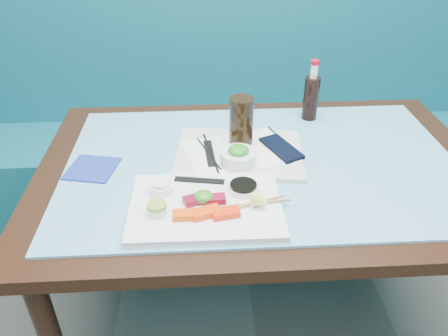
{
  "coord_description": "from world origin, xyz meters",
  "views": [
    {
      "loc": [
        -0.19,
        0.31,
        1.49
      ],
      "look_at": [
        -0.13,
        1.36,
        0.8
      ],
      "focal_mm": 35.0,
      "sensor_mm": 36.0,
      "label": 1
    }
  ],
  "objects": [
    {
      "name": "booth_bench",
      "position": [
        0.0,
        2.29,
        0.37
      ],
      "size": [
        3.0,
        0.56,
        1.17
      ],
      "color": "#115C6B",
      "rests_on": "ground"
    },
    {
      "name": "serving_tray",
      "position": [
        -0.07,
        1.49,
        0.77
      ],
      "size": [
        0.43,
        0.34,
        0.01
      ],
      "primitive_type": "cube",
      "rotation": [
        0.0,
        0.0,
        -0.12
      ],
      "color": "silver",
      "rests_on": "glass_top"
    },
    {
      "name": "dining_table",
      "position": [
        0.0,
        1.45,
        0.67
      ],
      "size": [
        1.4,
        0.9,
        0.75
      ],
      "color": "black",
      "rests_on": "ground"
    },
    {
      "name": "ramekin_ginger",
      "position": [
        -0.3,
        1.28,
        0.79
      ],
      "size": [
        0.07,
        0.07,
        0.03
      ],
      "primitive_type": "cylinder",
      "rotation": [
        0.0,
        0.0,
        0.16
      ],
      "color": "white",
      "rests_on": "sashimi_plate"
    },
    {
      "name": "cola_bottle_cap",
      "position": [
        0.21,
        1.74,
        0.97
      ],
      "size": [
        0.04,
        0.04,
        0.01
      ],
      "primitive_type": "cylinder",
      "rotation": [
        0.0,
        0.0,
        -0.24
      ],
      "color": "#B90B1A",
      "rests_on": "cola_bottle_neck"
    },
    {
      "name": "chopstick_sleeve",
      "position": [
        -0.2,
        1.33,
        0.78
      ],
      "size": [
        0.14,
        0.05,
        0.0
      ],
      "primitive_type": "cube",
      "rotation": [
        0.0,
        0.0,
        -0.18
      ],
      "color": "black",
      "rests_on": "sashimi_plate"
    },
    {
      "name": "tray_sleeve",
      "position": [
        -0.16,
        1.48,
        0.78
      ],
      "size": [
        0.04,
        0.16,
        0.0
      ],
      "primitive_type": "cube",
      "rotation": [
        0.0,
        0.0,
        0.07
      ],
      "color": "black",
      "rests_on": "serving_tray"
    },
    {
      "name": "ginger_fill",
      "position": [
        -0.3,
        1.28,
        0.81
      ],
      "size": [
        0.05,
        0.05,
        0.01
      ],
      "primitive_type": "cylinder",
      "rotation": [
        0.0,
        0.0,
        -0.0
      ],
      "color": "white",
      "rests_on": "ramekin_ginger"
    },
    {
      "name": "salmon_mid",
      "position": [
        -0.18,
        1.17,
        0.79
      ],
      "size": [
        0.08,
        0.06,
        0.02
      ],
      "primitive_type": "cube",
      "rotation": [
        0.0,
        0.0,
        0.33
      ],
      "color": "#FA440A",
      "rests_on": "sashimi_plate"
    },
    {
      "name": "cola_glass",
      "position": [
        -0.06,
        1.55,
        0.85
      ],
      "size": [
        0.1,
        0.1,
        0.16
      ],
      "primitive_type": "cylinder",
      "rotation": [
        0.0,
        0.0,
        0.35
      ],
      "color": "black",
      "rests_on": "serving_tray"
    },
    {
      "name": "sashimi_plate",
      "position": [
        -0.18,
        1.22,
        0.77
      ],
      "size": [
        0.41,
        0.29,
        0.02
      ],
      "primitive_type": "cube",
      "rotation": [
        0.0,
        0.0,
        -0.01
      ],
      "color": "white",
      "rests_on": "glass_top"
    },
    {
      "name": "seaweed_salad",
      "position": [
        -0.08,
        1.42,
        0.82
      ],
      "size": [
        0.07,
        0.07,
        0.03
      ],
      "primitive_type": "ellipsoid",
      "rotation": [
        0.0,
        0.0,
        0.13
      ],
      "color": "#23881F",
      "rests_on": "seaweed_bowl"
    },
    {
      "name": "cola_bottle_body",
      "position": [
        0.21,
        1.74,
        0.84
      ],
      "size": [
        0.06,
        0.06,
        0.16
      ],
      "primitive_type": "cylinder",
      "rotation": [
        0.0,
        0.0,
        -0.09
      ],
      "color": "black",
      "rests_on": "glass_top"
    },
    {
      "name": "wooden_chopstick_a",
      "position": [
        -0.07,
        1.21,
        0.78
      ],
      "size": [
        0.23,
        0.03,
        0.01
      ],
      "primitive_type": "cylinder",
      "rotation": [
        1.57,
        0.0,
        -1.46
      ],
      "color": "#9F744B",
      "rests_on": "sashimi_plate"
    },
    {
      "name": "cola_bottle_neck",
      "position": [
        0.21,
        1.74,
        0.94
      ],
      "size": [
        0.03,
        0.03,
        0.05
      ],
      "primitive_type": "cylinder",
      "rotation": [
        0.0,
        0.0,
        -0.38
      ],
      "color": "white",
      "rests_on": "cola_bottle_body"
    },
    {
      "name": "paper_placemat",
      "position": [
        -0.07,
        1.49,
        0.77
      ],
      "size": [
        0.38,
        0.31,
        0.0
      ],
      "primitive_type": "cube",
      "rotation": [
        0.0,
        0.0,
        0.26
      ],
      "color": "white",
      "rests_on": "serving_tray"
    },
    {
      "name": "ramekin_wasabi",
      "position": [
        -0.31,
        1.19,
        0.79
      ],
      "size": [
        0.06,
        0.06,
        0.02
      ],
      "primitive_type": "cylinder",
      "rotation": [
        0.0,
        0.0,
        -0.26
      ],
      "color": "white",
      "rests_on": "sashimi_plate"
    },
    {
      "name": "seaweed_garnish",
      "position": [
        -0.19,
        1.23,
        0.79
      ],
      "size": [
        0.07,
        0.07,
        0.03
      ],
      "primitive_type": "ellipsoid",
      "rotation": [
        0.0,
        0.0,
        0.41
      ],
      "color": "#3D801D",
      "rests_on": "sashimi_plate"
    },
    {
      "name": "wasabi_fill",
      "position": [
        -0.31,
        1.19,
        0.81
      ],
      "size": [
        0.06,
        0.06,
        0.01
      ],
      "primitive_type": "cylinder",
      "rotation": [
        0.0,
        0.0,
        0.16
      ],
      "color": "#85AA36",
      "rests_on": "ramekin_wasabi"
    },
    {
      "name": "salmon_right",
      "position": [
        -0.13,
        1.17,
        0.79
      ],
      "size": [
        0.08,
        0.05,
        0.02
      ],
      "primitive_type": "cube",
      "rotation": [
        0.0,
        0.0,
        0.2
      ],
      "color": "#FF2D0A",
      "rests_on": "sashimi_plate"
    },
    {
      "name": "tuna_left",
      "position": [
        -0.21,
        1.23,
        0.79
      ],
      "size": [
        0.06,
        0.05,
        0.02
      ],
      "primitive_type": "cube",
      "rotation": [
        0.0,
        0.0,
        0.36
      ],
      "color": "maroon",
      "rests_on": "sashimi_plate"
    },
    {
      "name": "soy_fill",
      "position": [
        -0.08,
        1.27,
        0.8
      ],
      "size": [
        0.1,
        0.1,
        0.01
      ],
      "primitive_type": "cylinder",
      "rotation": [
        0.0,
        0.0,
        -0.39
      ],
      "color": "black",
      "rests_on": "soy_dish"
    },
    {
      "name": "glass_top",
      "position": [
        0.0,
        1.45,
        0.75
      ],
      "size": [
        1.22,
        0.76,
        0.01
      ],
      "primitive_type": "cube",
      "color": "#65ADCB",
      "rests_on": "dining_table"
    },
    {
      "name": "black_chopstick_b",
      "position": [
        -0.16,
        1.48,
        0.78
      ],
      "size": [
        0.05,
        0.25,
        0.01
      ],
      "primitive_type": "cylinder",
      "rotation": [
        1.57,
        0.0,
        0.16
      ],
      "color": "black",
      "rests_on": "serving_tray"
    },
    {
      "name": "black_chopstick_a",
      "position": [
        -0.17,
        1.48,
        0.78
      ],
      "size": [
        0.07,
        0.19,
        0.01
      ],
      "primitive_type": "cylinder",
      "rotation": [
        1.57,
        0.0,
        0.34
      ],
      "color": "black",
      "rests_on": "serving_tray"
    },
    {
      "name": "fork",
      "position": [
        0.06,
        1.6,
        0.78
      ],
      "size": [
        0.04,
        0.08,
        0.01
      ],
      "primitive_type": "cylinder",
      "rotation": [
        1.57,
        0.0,
        0.31
      ],
      "color": "silver",
      "rests_on": "serving_tray"
    },
    {
      "name": "navy_pouch",
      "position": [
        0.07,
        1.49,
        0.78
      ],
      "size": [
        0.13,
        0.18,
        0.01
      ],
      "primitive_type": "cube",
      "rotation": [
        0.0,
        0.0,
        0.41
      ],
      "color": "black",
      "rests_on": "serving_tray"
    },
    {
      "name": "seaweed_bowl",
      "position": [
        -0.08,
        1.42,
        0.79
      ],
      "size": [
        0.11,
        0.11,
        0.04
      ],
      "primitive_type": "cylinder",
      "rotation": [
        0.0,
        0.0,
        0.05
      ],
      "color": "white",
      "rests_on": "serving_tray"
    },
    {
      "name": "blue_napkin",
      "position": [
        -0.52,
        1.44,
        0.76
      ],
      "size": [
        0.17,
        0.17,
        0.01
      ],
      "primitive_type": "cube",
      "rotation": [
        0.0,
        0.0,
        -0.21
      ],
      "color": "navy",
      "rests_on": "glass_top"
    },
    {
      "name": "tuna_right",
      "position": [
        -0.16,
        1.23,
        0.79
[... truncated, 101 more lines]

